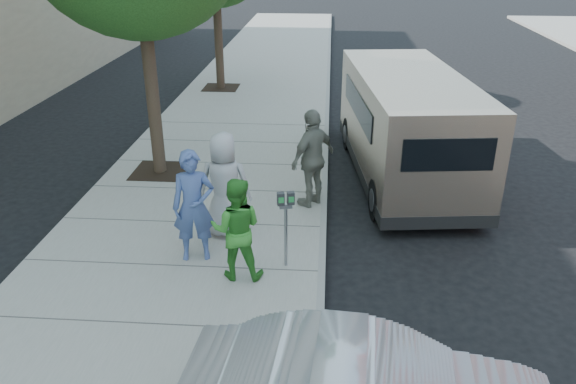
% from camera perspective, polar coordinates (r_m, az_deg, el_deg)
% --- Properties ---
extents(ground, '(120.00, 120.00, 0.00)m').
position_cam_1_polar(ground, '(10.55, -4.29, -3.99)').
color(ground, black).
rests_on(ground, ground).
extents(sidewalk, '(5.00, 60.00, 0.15)m').
position_cam_1_polar(sidewalk, '(10.70, -9.62, -3.40)').
color(sidewalk, gray).
rests_on(sidewalk, ground).
extents(curb_face, '(0.12, 60.00, 0.16)m').
position_cam_1_polar(curb_face, '(10.41, 3.58, -3.91)').
color(curb_face, gray).
rests_on(curb_face, ground).
extents(parking_meter, '(0.28, 0.15, 1.30)m').
position_cam_1_polar(parking_meter, '(8.76, -0.23, -2.19)').
color(parking_meter, gray).
rests_on(parking_meter, sidewalk).
extents(van, '(2.78, 6.51, 2.35)m').
position_cam_1_polar(van, '(12.75, 11.86, 6.82)').
color(van, '#CDAF93').
rests_on(van, ground).
extents(person_officer, '(0.76, 0.58, 1.88)m').
position_cam_1_polar(person_officer, '(9.12, -9.57, -1.43)').
color(person_officer, '#475D98').
rests_on(person_officer, sidewalk).
extents(person_green_shirt, '(0.82, 0.64, 1.66)m').
position_cam_1_polar(person_green_shirt, '(8.59, -5.26, -3.76)').
color(person_green_shirt, green).
rests_on(person_green_shirt, sidewalk).
extents(person_gray_shirt, '(0.94, 0.62, 1.90)m').
position_cam_1_polar(person_gray_shirt, '(9.79, -6.47, 0.71)').
color(person_gray_shirt, '#A9AAAC').
rests_on(person_gray_shirt, sidewalk).
extents(person_striped_polo, '(1.09, 1.19, 1.95)m').
position_cam_1_polar(person_striped_polo, '(10.84, 2.54, 3.45)').
color(person_striped_polo, gray).
rests_on(person_striped_polo, sidewalk).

